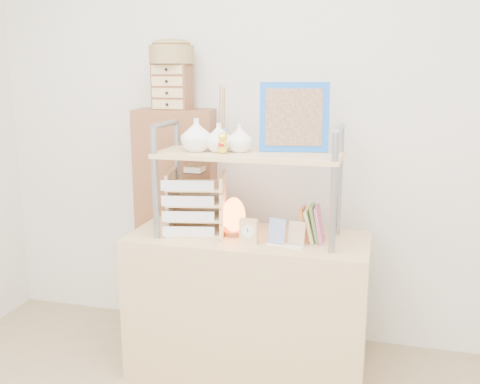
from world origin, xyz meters
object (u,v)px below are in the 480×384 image
(desk, at_px, (248,305))
(salt_lamp, at_px, (233,216))
(cabinet, at_px, (177,223))
(letter_tray, at_px, (196,206))

(desk, relative_size, salt_lamp, 6.21)
(cabinet, xyz_separation_m, salt_lamp, (0.45, -0.37, 0.17))
(desk, height_order, letter_tray, letter_tray)
(desk, bearing_deg, salt_lamp, 178.17)
(desk, xyz_separation_m, letter_tray, (-0.28, 0.00, 0.51))
(cabinet, xyz_separation_m, letter_tray, (0.25, -0.37, 0.21))
(salt_lamp, bearing_deg, desk, -1.83)
(desk, xyz_separation_m, cabinet, (-0.53, 0.37, 0.30))
(cabinet, relative_size, letter_tray, 3.92)
(cabinet, bearing_deg, desk, -43.00)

